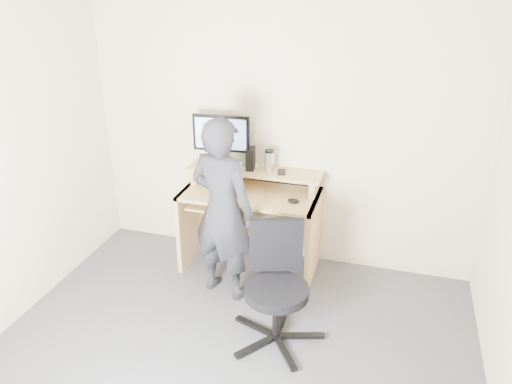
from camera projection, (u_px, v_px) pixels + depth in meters
The scene contains 13 objects.
ground at pixel (216, 382), 3.36m from camera, with size 3.50×3.50×0.00m, color #4E4F53.
back_wall at pixel (281, 130), 4.37m from camera, with size 3.50×0.02×2.50m, color beige.
desk at pixel (253, 209), 4.52m from camera, with size 1.20×0.60×0.91m.
monitor at pixel (221, 137), 4.36m from camera, with size 0.51×0.14×0.48m.
external_drive at pixel (251, 159), 4.40m from camera, with size 0.07×0.13×0.20m, color black.
travel_mug at pixel (269, 162), 4.35m from camera, with size 0.08×0.08×0.18m, color silver.
smartphone at pixel (282, 172), 4.37m from camera, with size 0.07×0.13×0.01m, color black.
charger at pixel (217, 166), 4.46m from camera, with size 0.04×0.04×0.04m, color black.
headphones at pixel (249, 165), 4.51m from camera, with size 0.16×0.16×0.02m, color silver.
keyboard at pixel (255, 206), 4.31m from camera, with size 0.46×0.18×0.03m, color black.
mouse at pixel (294, 201), 4.17m from camera, with size 0.10×0.06×0.04m, color black.
office_chair at pixel (276, 280), 3.61m from camera, with size 0.71×0.68×0.89m.
person at pixel (222, 210), 4.00m from camera, with size 0.56×0.37×1.55m, color black.
Camera 1 is at (0.97, -2.35, 2.56)m, focal length 35.00 mm.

